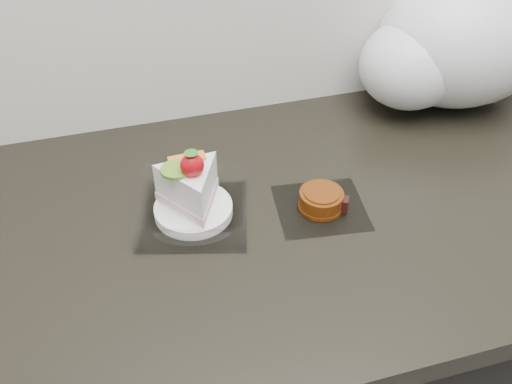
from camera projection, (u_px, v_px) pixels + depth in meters
name	position (u px, v px, depth m)	size (l,w,h in m)	color
counter	(294.00, 363.00, 1.21)	(2.04, 0.64, 0.90)	black
cake_tray	(192.00, 199.00, 0.88)	(0.20, 0.20, 0.13)	white
mooncake_wrap	(322.00, 202.00, 0.91)	(0.16, 0.15, 0.03)	white
plastic_bag	(455.00, 42.00, 1.09)	(0.45, 0.37, 0.32)	silver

